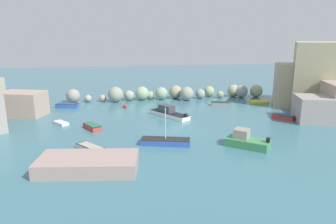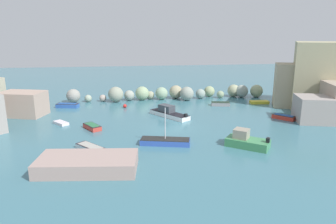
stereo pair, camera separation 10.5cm
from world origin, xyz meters
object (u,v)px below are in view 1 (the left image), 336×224
(moored_boat_5, at_px, (165,141))
(moored_boat_6, at_px, (220,104))
(moored_boat_0, at_px, (92,127))
(moored_boat_8, at_px, (67,105))
(moored_boat_4, at_px, (91,148))
(moored_boat_9, at_px, (61,123))
(stone_dock, at_px, (88,164))
(moored_boat_2, at_px, (169,113))
(moored_boat_1, at_px, (247,141))
(moored_boat_7, at_px, (259,102))
(moored_boat_3, at_px, (283,117))
(channel_buoy, at_px, (125,106))

(moored_boat_5, distance_m, moored_boat_6, 21.30)
(moored_boat_5, height_order, moored_boat_6, moored_boat_5)
(moored_boat_0, height_order, moored_boat_8, moored_boat_8)
(moored_boat_4, distance_m, moored_boat_6, 27.20)
(moored_boat_9, bearing_deg, stone_dock, -21.60)
(moored_boat_0, height_order, moored_boat_5, moored_boat_5)
(moored_boat_2, relative_size, moored_boat_6, 2.01)
(moored_boat_8, bearing_deg, moored_boat_6, -172.11)
(moored_boat_6, bearing_deg, moored_boat_9, 29.71)
(moored_boat_1, bearing_deg, stone_dock, 50.13)
(moored_boat_1, height_order, moored_boat_7, moored_boat_1)
(stone_dock, height_order, moored_boat_3, stone_dock)
(moored_boat_1, xyz_separation_m, moored_boat_8, (-22.57, 22.07, -0.29))
(moored_boat_4, bearing_deg, moored_boat_1, -135.68)
(moored_boat_5, height_order, moored_boat_9, moored_boat_5)
(moored_boat_6, bearing_deg, moored_boat_7, -162.98)
(moored_boat_7, bearing_deg, moored_boat_2, -154.61)
(moored_boat_8, xyz_separation_m, moored_boat_9, (0.75, -10.16, -0.18))
(moored_boat_1, bearing_deg, moored_boat_3, -96.79)
(moored_boat_4, height_order, moored_boat_5, moored_boat_5)
(moored_boat_2, xyz_separation_m, moored_boat_4, (-10.26, -12.38, -0.30))
(stone_dock, bearing_deg, channel_buoy, 81.49)
(moored_boat_0, relative_size, moored_boat_9, 1.25)
(channel_buoy, bearing_deg, moored_boat_1, -57.40)
(moored_boat_1, xyz_separation_m, moored_boat_9, (-21.81, 11.92, -0.47))
(moored_boat_2, bearing_deg, stone_dock, 114.94)
(moored_boat_9, bearing_deg, moored_boat_8, 144.24)
(moored_boat_1, height_order, moored_boat_6, moored_boat_1)
(moored_boat_5, relative_size, moored_boat_8, 1.50)
(moored_boat_2, height_order, moored_boat_6, moored_boat_2)
(moored_boat_3, bearing_deg, moored_boat_9, -134.24)
(moored_boat_0, distance_m, moored_boat_5, 11.12)
(moored_boat_0, xyz_separation_m, moored_boat_4, (0.50, -7.69, -0.04))
(stone_dock, height_order, moored_boat_9, stone_dock)
(moored_boat_7, xyz_separation_m, moored_boat_8, (-33.18, 1.94, 0.11))
(channel_buoy, relative_size, moored_boat_8, 0.16)
(channel_buoy, relative_size, moored_boat_4, 0.17)
(moored_boat_0, relative_size, moored_boat_1, 0.65)
(moored_boat_4, bearing_deg, moored_boat_9, -16.06)
(moored_boat_6, bearing_deg, channel_buoy, 9.98)
(moored_boat_6, distance_m, moored_boat_7, 7.32)
(moored_boat_7, bearing_deg, moored_boat_6, -170.76)
(moored_boat_7, bearing_deg, channel_buoy, -175.62)
(moored_boat_4, bearing_deg, moored_boat_3, -113.33)
(channel_buoy, distance_m, moored_boat_3, 25.02)
(stone_dock, xyz_separation_m, moored_boat_7, (27.24, 23.81, -0.40))
(moored_boat_9, bearing_deg, moored_boat_0, 17.07)
(stone_dock, distance_m, moored_boat_5, 9.74)
(moored_boat_2, distance_m, moored_boat_7, 18.37)
(stone_dock, bearing_deg, moored_boat_6, 49.40)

